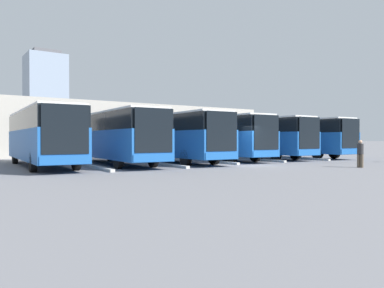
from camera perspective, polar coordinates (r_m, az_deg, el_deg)
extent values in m
plane|color=slate|center=(23.62, 8.44, -3.25)|extent=(600.00, 600.00, 0.00)
cube|color=#19519E|center=(35.45, 15.00, 0.19)|extent=(2.97, 12.24, 1.74)
cube|color=black|center=(35.46, 15.01, 2.45)|extent=(2.93, 12.06, 1.06)
cube|color=black|center=(31.57, 23.05, 1.51)|extent=(2.13, 0.14, 2.30)
cube|color=#19519E|center=(31.58, 23.04, -1.08)|extent=(2.30, 0.17, 0.40)
cube|color=silver|center=(35.49, 15.01, 3.40)|extent=(2.85, 11.75, 0.12)
cylinder|color=black|center=(33.82, 20.87, -1.21)|extent=(0.35, 1.05, 1.04)
cylinder|color=black|center=(32.17, 18.56, -1.30)|extent=(0.35, 1.05, 1.04)
cylinder|color=black|center=(38.87, 12.05, -0.94)|extent=(0.35, 1.05, 1.04)
cylinder|color=black|center=(37.45, 9.70, -0.99)|extent=(0.35, 1.05, 1.04)
cube|color=#B2B2AD|center=(32.65, 14.92, -2.04)|extent=(0.59, 7.69, 0.15)
cube|color=#19519E|center=(32.62, 9.39, 0.16)|extent=(2.97, 12.24, 1.74)
cube|color=black|center=(32.64, 9.39, 2.62)|extent=(2.93, 12.06, 1.06)
cube|color=black|center=(28.30, 17.48, 1.63)|extent=(2.13, 0.14, 2.30)
cube|color=#19519E|center=(28.31, 17.48, -1.26)|extent=(2.30, 0.17, 0.40)
cube|color=silver|center=(32.66, 9.40, 3.65)|extent=(2.85, 11.75, 0.12)
cylinder|color=black|center=(30.66, 15.50, -1.39)|extent=(0.35, 1.05, 1.04)
cylinder|color=black|center=(29.15, 12.65, -1.49)|extent=(0.35, 1.05, 1.04)
cylinder|color=black|center=(36.22, 6.76, -1.05)|extent=(0.35, 1.05, 1.04)
cylinder|color=black|center=(34.95, 4.02, -1.11)|extent=(0.35, 1.05, 1.04)
cube|color=#B2B2AD|center=(29.85, 8.76, -2.28)|extent=(0.59, 7.69, 0.15)
cube|color=#19519E|center=(29.80, 3.32, 0.11)|extent=(2.97, 12.24, 1.74)
cube|color=black|center=(29.82, 3.32, 2.80)|extent=(2.93, 12.06, 1.06)
cube|color=black|center=(25.05, 11.29, 1.77)|extent=(2.13, 0.14, 2.30)
cube|color=#19519E|center=(25.06, 11.29, -1.50)|extent=(2.30, 0.17, 0.40)
cube|color=silver|center=(29.85, 3.32, 3.94)|extent=(2.85, 11.75, 0.12)
cylinder|color=black|center=(27.50, 9.62, -1.61)|extent=(0.35, 1.05, 1.04)
cylinder|color=black|center=(26.16, 6.12, -1.73)|extent=(0.35, 1.05, 1.04)
cylinder|color=black|center=(33.54, 1.13, -1.18)|extent=(0.35, 1.05, 1.04)
cylinder|color=black|center=(32.45, -2.02, -1.25)|extent=(0.35, 1.05, 1.04)
cube|color=#B2B2AD|center=(27.08, 2.01, -2.58)|extent=(0.59, 7.69, 0.15)
cube|color=#19519E|center=(26.73, -3.11, 0.04)|extent=(2.97, 12.24, 1.74)
cube|color=black|center=(26.75, -3.11, 3.04)|extent=(2.93, 12.06, 1.06)
cube|color=black|center=(21.58, 4.59, 1.95)|extent=(2.13, 0.14, 2.30)
cube|color=#19519E|center=(21.59, 4.60, -1.84)|extent=(2.30, 0.17, 0.40)
cube|color=silver|center=(26.79, -3.12, 4.31)|extent=(2.85, 11.75, 0.12)
cylinder|color=black|center=(24.10, 3.37, -1.93)|extent=(0.35, 1.05, 1.04)
cylinder|color=black|center=(22.96, -0.97, -2.06)|extent=(0.35, 1.05, 1.04)
cylinder|color=black|center=(30.58, -4.71, -1.37)|extent=(0.35, 1.05, 1.04)
cylinder|color=black|center=(29.69, -8.37, -1.44)|extent=(0.35, 1.05, 1.04)
cube|color=#B2B2AD|center=(24.12, -5.31, -2.99)|extent=(0.59, 7.69, 0.15)
cube|color=#19519E|center=(24.92, -11.88, -0.02)|extent=(2.97, 12.24, 1.74)
cube|color=black|center=(24.94, -11.89, 3.20)|extent=(2.93, 12.06, 1.06)
cube|color=black|center=(19.29, -5.81, 2.10)|extent=(2.13, 0.14, 2.30)
cube|color=#19519E|center=(19.31, -5.80, -2.15)|extent=(2.30, 0.17, 0.40)
cube|color=silver|center=(24.97, -11.90, 4.55)|extent=(2.85, 11.75, 0.12)
cylinder|color=black|center=(21.87, -5.94, -2.21)|extent=(0.35, 1.05, 1.04)
cylinder|color=black|center=(21.04, -11.16, -2.33)|extent=(0.35, 1.05, 1.04)
cylinder|color=black|center=(28.84, -12.40, -1.51)|extent=(0.35, 1.05, 1.04)
cylinder|color=black|center=(28.22, -16.48, -1.57)|extent=(0.35, 1.05, 1.04)
cube|color=#B2B2AD|center=(22.50, -15.25, -3.28)|extent=(0.59, 7.69, 0.15)
cube|color=#19519E|center=(24.03, -21.90, -0.09)|extent=(2.97, 12.24, 1.74)
cube|color=black|center=(24.05, -21.92, 3.25)|extent=(2.93, 12.06, 1.06)
cube|color=black|center=(18.06, -18.70, 2.16)|extent=(2.13, 0.14, 2.30)
cube|color=#19519E|center=(18.08, -18.68, -2.38)|extent=(2.30, 0.17, 0.40)
cube|color=silver|center=(24.09, -21.92, 4.66)|extent=(2.85, 11.75, 0.12)
cylinder|color=black|center=(20.59, -17.23, -2.42)|extent=(0.35, 1.05, 1.04)
cylinder|color=black|center=(20.18, -23.08, -2.51)|extent=(0.35, 1.05, 1.04)
cylinder|color=black|center=(27.94, -21.03, -1.61)|extent=(0.35, 1.05, 1.04)
cylinder|color=black|center=(27.64, -25.36, -1.66)|extent=(0.35, 1.05, 1.04)
cylinder|color=brown|center=(23.74, 24.05, -2.35)|extent=(0.19, 0.19, 0.77)
cylinder|color=brown|center=(23.65, 24.47, -2.37)|extent=(0.19, 0.19, 0.77)
cylinder|color=#262628|center=(23.67, 24.27, -0.69)|extent=(0.38, 0.38, 0.61)
sphere|color=tan|center=(23.66, 24.27, 0.31)|extent=(0.21, 0.21, 0.21)
cube|color=#A8A399|center=(42.07, -11.84, 2.12)|extent=(33.50, 8.96, 5.34)
cube|color=silver|center=(47.77, -14.57, 4.85)|extent=(33.50, 3.00, 0.24)
cylinder|color=slate|center=(53.69, -3.08, 1.69)|extent=(0.20, 0.20, 5.09)
cube|color=#7F8EA3|center=(229.03, -21.43, 6.42)|extent=(20.71, 20.71, 49.11)
cube|color=#4C4C51|center=(233.02, -21.46, 12.74)|extent=(14.50, 14.50, 2.40)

